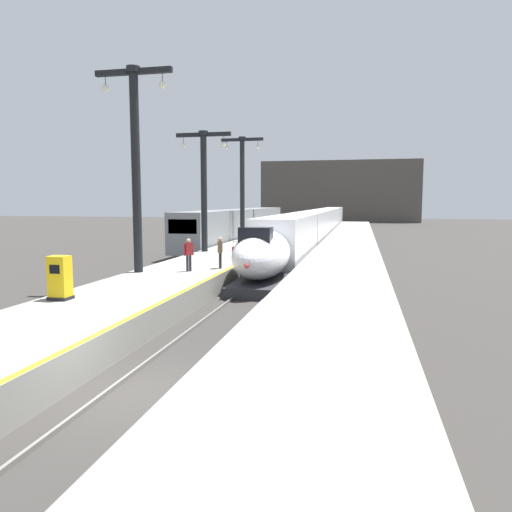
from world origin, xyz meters
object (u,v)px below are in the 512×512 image
at_px(station_column_far, 204,179).
at_px(station_column_distant, 242,179).
at_px(station_column_mid, 135,152).
at_px(passenger_near_edge, 247,241).
at_px(regional_train_adjacent, 241,224).
at_px(passenger_far_waiting, 220,250).
at_px(rolling_suitcase, 235,251).
at_px(ticket_machine_yellow, 60,279).
at_px(highspeed_train_main, 318,224).
at_px(passenger_mid_platform, 189,252).

relative_size(station_column_far, station_column_distant, 0.89).
xyz_separation_m(station_column_mid, passenger_near_edge, (3.60, 8.56, -5.01)).
relative_size(regional_train_adjacent, passenger_far_waiting, 21.66).
xyz_separation_m(passenger_far_waiting, rolling_suitcase, (-0.75, 5.99, -0.69)).
distance_m(station_column_mid, ticket_machine_yellow, 8.81).
bearing_deg(station_column_mid, highspeed_train_main, 80.68).
bearing_deg(passenger_mid_platform, highspeed_train_main, 84.34).
distance_m(highspeed_train_main, station_column_far, 26.36).
distance_m(station_column_mid, passenger_near_edge, 10.55).
xyz_separation_m(station_column_distant, passenger_far_waiting, (3.67, -19.77, -4.74)).
height_order(station_column_mid, station_column_distant, station_column_mid).
bearing_deg(highspeed_train_main, passenger_near_edge, -94.79).
bearing_deg(regional_train_adjacent, passenger_far_waiting, -78.13).
distance_m(station_column_far, ticket_machine_yellow, 18.22).
distance_m(regional_train_adjacent, ticket_machine_yellow, 37.27).
bearing_deg(regional_train_adjacent, passenger_near_edge, -74.94).
bearing_deg(passenger_near_edge, ticket_machine_yellow, -101.77).
height_order(station_column_mid, passenger_near_edge, station_column_mid).
bearing_deg(regional_train_adjacent, passenger_mid_platform, -81.07).
bearing_deg(ticket_machine_yellow, regional_train_adjacent, 93.92).
distance_m(rolling_suitcase, ticket_machine_yellow, 15.46).
height_order(passenger_mid_platform, ticket_machine_yellow, passenger_mid_platform).
bearing_deg(highspeed_train_main, station_column_far, -103.11).
bearing_deg(regional_train_adjacent, station_column_far, -83.56).
bearing_deg(passenger_near_edge, rolling_suitcase, -151.21).
bearing_deg(regional_train_adjacent, station_column_mid, -85.82).
bearing_deg(passenger_near_edge, station_column_distant, 105.04).
xyz_separation_m(regional_train_adjacent, station_column_far, (2.20, -19.51, 4.08)).
bearing_deg(highspeed_train_main, station_column_distant, -112.87).
height_order(station_column_far, passenger_far_waiting, station_column_far).
relative_size(station_column_mid, station_column_far, 1.19).
bearing_deg(station_column_distant, highspeed_train_main, 67.13).
height_order(regional_train_adjacent, passenger_mid_platform, regional_train_adjacent).
relative_size(station_column_mid, ticket_machine_yellow, 6.30).
xyz_separation_m(regional_train_adjacent, ticket_machine_yellow, (2.55, -37.18, -0.34)).
bearing_deg(station_column_mid, station_column_far, 90.00).
xyz_separation_m(passenger_mid_platform, passenger_far_waiting, (1.26, 1.42, 0.00)).
relative_size(highspeed_train_main, station_column_far, 8.91).
distance_m(passenger_far_waiting, ticket_machine_yellow, 9.83).
bearing_deg(station_column_far, station_column_distant, 90.00).
bearing_deg(ticket_machine_yellow, station_column_distant, 90.69).
relative_size(station_column_far, passenger_mid_platform, 5.03).
height_order(station_column_far, ticket_machine_yellow, station_column_far).
height_order(highspeed_train_main, passenger_far_waiting, highspeed_train_main).
distance_m(station_column_mid, passenger_far_waiting, 6.59).
xyz_separation_m(highspeed_train_main, passenger_far_waiting, (-2.23, -33.76, 0.07)).
height_order(station_column_mid, rolling_suitcase, station_column_mid).
xyz_separation_m(passenger_near_edge, rolling_suitcase, (-0.69, -0.38, -0.69)).
xyz_separation_m(passenger_near_edge, passenger_far_waiting, (0.06, -6.36, 0.00)).
bearing_deg(passenger_near_edge, station_column_mid, -112.84).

